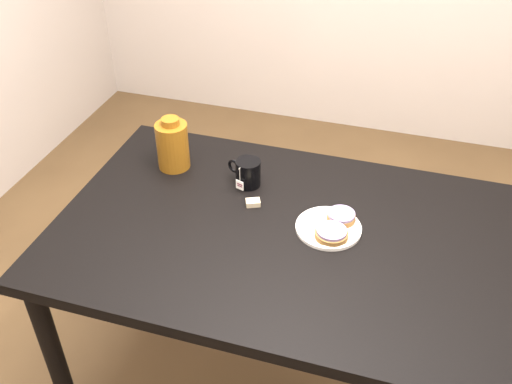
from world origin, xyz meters
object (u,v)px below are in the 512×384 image
bagel_front (331,233)px  table (283,250)px  bagel_package (173,145)px  plate (328,227)px  mug (248,173)px  bagel_back (341,216)px  teabag_pouch (253,203)px

bagel_front → table: bearing=179.5°
bagel_front → bagel_package: bearing=159.5°
plate → mug: (-0.31, 0.15, 0.04)m
bagel_back → bagel_front: bearing=-98.9°
mug → bagel_package: 0.28m
plate → bagel_package: (-0.59, 0.18, 0.08)m
table → mug: size_ratio=10.46×
bagel_back → mug: (-0.34, 0.11, 0.02)m
table → bagel_back: 0.21m
plate → teabag_pouch: size_ratio=4.46×
bagel_back → bagel_package: 0.63m
table → bagel_back: bearing=28.5°
table → teabag_pouch: size_ratio=31.11×
table → bagel_front: bearing=-0.5°
table → bagel_package: bagel_package is taller
table → plate: (0.13, 0.04, 0.09)m
bagel_front → mug: mug is taller
bagel_front → bagel_package: bagel_package is taller
bagel_front → teabag_pouch: size_ratio=2.71×
table → mug: bearing=132.6°
bagel_back → mug: mug is taller
plate → bagel_front: bagel_front is taller
bagel_back → teabag_pouch: (-0.29, 0.01, -0.02)m
plate → teabag_pouch: (-0.26, 0.05, 0.00)m
mug → teabag_pouch: 0.12m
table → teabag_pouch: teabag_pouch is taller
bagel_package → table: bearing=-26.0°
plate → bagel_front: (0.02, -0.04, 0.02)m
table → teabag_pouch: bearing=144.5°
table → bagel_front: bagel_front is taller
bagel_back → teabag_pouch: bagel_back is taller
bagel_front → bagel_package: size_ratio=0.64×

